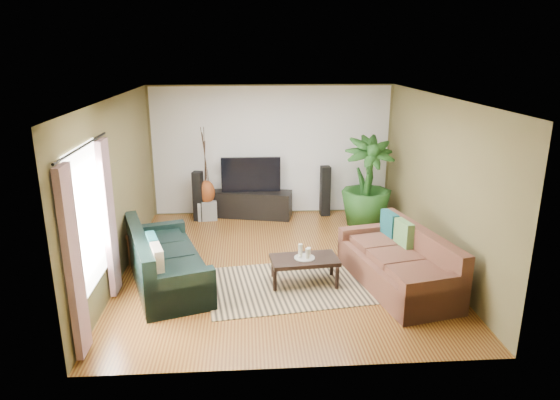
{
  "coord_description": "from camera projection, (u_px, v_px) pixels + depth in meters",
  "views": [
    {
      "loc": [
        -0.53,
        -7.48,
        3.39
      ],
      "look_at": [
        0.0,
        0.2,
        1.05
      ],
      "focal_mm": 32.0,
      "sensor_mm": 36.0,
      "label": 1
    }
  ],
  "objects": [
    {
      "name": "wall_back",
      "position": [
        272.0,
        151.0,
        10.39
      ],
      "size": [
        5.0,
        0.0,
        5.0
      ],
      "primitive_type": "plane",
      "rotation": [
        1.57,
        0.0,
        0.0
      ],
      "color": "brown",
      "rests_on": "ground"
    },
    {
      "name": "window_pane",
      "position": [
        87.0,
        220.0,
        6.06
      ],
      "size": [
        0.0,
        1.8,
        1.8
      ],
      "primitive_type": "plane",
      "rotation": [
        1.57,
        0.0,
        1.57
      ],
      "color": "white",
      "rests_on": "ground"
    },
    {
      "name": "side_table",
      "position": [
        144.0,
        246.0,
        8.26
      ],
      "size": [
        0.6,
        0.6,
        0.5
      ],
      "primitive_type": "cube",
      "rotation": [
        0.0,
        0.0,
        -0.34
      ],
      "color": "#975231",
      "rests_on": "floor"
    },
    {
      "name": "curtain_near",
      "position": [
        73.0,
        264.0,
        5.42
      ],
      "size": [
        0.08,
        0.35,
        2.2
      ],
      "primitive_type": "cube",
      "color": "gray",
      "rests_on": "ground"
    },
    {
      "name": "area_rug",
      "position": [
        286.0,
        285.0,
        7.44
      ],
      "size": [
        2.52,
        1.94,
        0.01
      ],
      "primitive_type": "cube",
      "rotation": [
        0.0,
        0.0,
        0.13
      ],
      "color": "tan",
      "rests_on": "floor"
    },
    {
      "name": "speaker_right",
      "position": [
        325.0,
        191.0,
        10.46
      ],
      "size": [
        0.21,
        0.23,
        1.06
      ],
      "primitive_type": "cube",
      "rotation": [
        0.0,
        0.0,
        0.09
      ],
      "color": "black",
      "rests_on": "floor"
    },
    {
      "name": "wall_front",
      "position": [
        300.0,
        255.0,
        5.14
      ],
      "size": [
        5.0,
        0.0,
        5.0
      ],
      "primitive_type": "plane",
      "rotation": [
        -1.57,
        0.0,
        0.0
      ],
      "color": "brown",
      "rests_on": "ground"
    },
    {
      "name": "speaker_left",
      "position": [
        198.0,
        196.0,
        10.14
      ],
      "size": [
        0.22,
        0.24,
        1.02
      ],
      "primitive_type": "cube",
      "rotation": [
        0.0,
        0.0,
        -0.21
      ],
      "color": "black",
      "rests_on": "floor"
    },
    {
      "name": "vase",
      "position": [
        206.0,
        192.0,
        10.22
      ],
      "size": [
        0.36,
        0.36,
        0.5
      ],
      "primitive_type": "ellipsoid",
      "color": "brown",
      "rests_on": "pedestal"
    },
    {
      "name": "wall_right",
      "position": [
        437.0,
        183.0,
        7.93
      ],
      "size": [
        0.0,
        5.5,
        5.5
      ],
      "primitive_type": "plane",
      "rotation": [
        1.57,
        0.0,
        -1.57
      ],
      "color": "brown",
      "rests_on": "ground"
    },
    {
      "name": "tv_stand",
      "position": [
        251.0,
        204.0,
        10.43
      ],
      "size": [
        1.73,
        0.86,
        0.55
      ],
      "primitive_type": "cube",
      "rotation": [
        0.0,
        0.0,
        -0.23
      ],
      "color": "black",
      "rests_on": "floor"
    },
    {
      "name": "plant_pot",
      "position": [
        365.0,
        219.0,
        9.98
      ],
      "size": [
        0.33,
        0.33,
        0.25
      ],
      "primitive_type": "cylinder",
      "color": "black",
      "rests_on": "floor"
    },
    {
      "name": "sofa_right",
      "position": [
        397.0,
        259.0,
        7.32
      ],
      "size": [
        1.41,
        2.31,
        0.85
      ],
      "primitive_type": "cube",
      "rotation": [
        0.0,
        0.0,
        -1.35
      ],
      "color": "brown",
      "rests_on": "floor"
    },
    {
      "name": "coffee_table",
      "position": [
        304.0,
        271.0,
        7.47
      ],
      "size": [
        1.04,
        0.64,
        0.41
      ],
      "primitive_type": "cube",
      "rotation": [
        0.0,
        0.0,
        0.1
      ],
      "color": "black",
      "rests_on": "floor"
    },
    {
      "name": "candle_tall",
      "position": [
        300.0,
        250.0,
        7.4
      ],
      "size": [
        0.06,
        0.06,
        0.2
      ],
      "primitive_type": "cylinder",
      "color": "beige",
      "rests_on": "candle_tray"
    },
    {
      "name": "candle_short",
      "position": [
        309.0,
        252.0,
        7.45
      ],
      "size": [
        0.06,
        0.06,
        0.13
      ],
      "primitive_type": "cylinder",
      "color": "beige",
      "rests_on": "candle_tray"
    },
    {
      "name": "television",
      "position": [
        251.0,
        174.0,
        10.25
      ],
      "size": [
        1.21,
        0.07,
        0.72
      ],
      "primitive_type": "cube",
      "color": "black",
      "rests_on": "tv_stand"
    },
    {
      "name": "candle_mid",
      "position": [
        308.0,
        253.0,
        7.35
      ],
      "size": [
        0.06,
        0.06,
        0.15
      ],
      "primitive_type": "cylinder",
      "color": "beige",
      "rests_on": "candle_tray"
    },
    {
      "name": "wall_left",
      "position": [
        118.0,
        188.0,
        7.6
      ],
      "size": [
        0.0,
        5.5,
        5.5
      ],
      "primitive_type": "plane",
      "rotation": [
        1.57,
        0.0,
        1.57
      ],
      "color": "brown",
      "rests_on": "ground"
    },
    {
      "name": "candle_tray",
      "position": [
        304.0,
        258.0,
        7.41
      ],
      "size": [
        0.31,
        0.31,
        0.01
      ],
      "primitive_type": "cylinder",
      "color": "#9A9A94",
      "rests_on": "coffee_table"
    },
    {
      "name": "sofa_left",
      "position": [
        167.0,
        256.0,
        7.43
      ],
      "size": [
        1.57,
        2.38,
        0.85
      ],
      "primitive_type": "cube",
      "rotation": [
        0.0,
        0.0,
        1.88
      ],
      "color": "black",
      "rests_on": "floor"
    },
    {
      "name": "pedestal",
      "position": [
        207.0,
        210.0,
        10.33
      ],
      "size": [
        0.43,
        0.43,
        0.39
      ],
      "primitive_type": "cube",
      "rotation": [
        0.0,
        0.0,
        0.11
      ],
      "color": "gray",
      "rests_on": "floor"
    },
    {
      "name": "ceiling",
      "position": [
        281.0,
        97.0,
        7.37
      ],
      "size": [
        5.5,
        5.5,
        0.0
      ],
      "primitive_type": "plane",
      "rotation": [
        3.14,
        0.0,
        0.0
      ],
      "color": "white",
      "rests_on": "ground"
    },
    {
      "name": "curtain_far",
      "position": [
        109.0,
        219.0,
        6.85
      ],
      "size": [
        0.08,
        0.35,
        2.2
      ],
      "primitive_type": "cube",
      "color": "gray",
      "rests_on": "ground"
    },
    {
      "name": "curtain_rod",
      "position": [
        83.0,
        146.0,
        5.8
      ],
      "size": [
        0.03,
        1.9,
        0.03
      ],
      "primitive_type": "cylinder",
      "rotation": [
        1.57,
        0.0,
        0.0
      ],
      "color": "black",
      "rests_on": "ground"
    },
    {
      "name": "backwall_panel",
      "position": [
        272.0,
        151.0,
        10.38
      ],
      "size": [
        4.9,
        0.0,
        4.9
      ],
      "primitive_type": "plane",
      "rotation": [
        1.57,
        0.0,
        0.0
      ],
      "color": "white",
      "rests_on": "ground"
    },
    {
      "name": "potted_plant",
      "position": [
        367.0,
        182.0,
        9.76
      ],
      "size": [
        1.07,
        1.07,
        1.77
      ],
      "primitive_type": "imported",
      "rotation": [
        0.0,
        0.0,
        0.09
      ],
      "color": "#1D4918",
      "rests_on": "floor"
    },
    {
      "name": "floor",
      "position": [
        281.0,
        265.0,
        8.16
      ],
      "size": [
        5.5,
        5.5,
        0.0
      ],
      "primitive_type": "plane",
      "color": "#8E5E24",
      "rests_on": "ground"
    }
  ]
}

